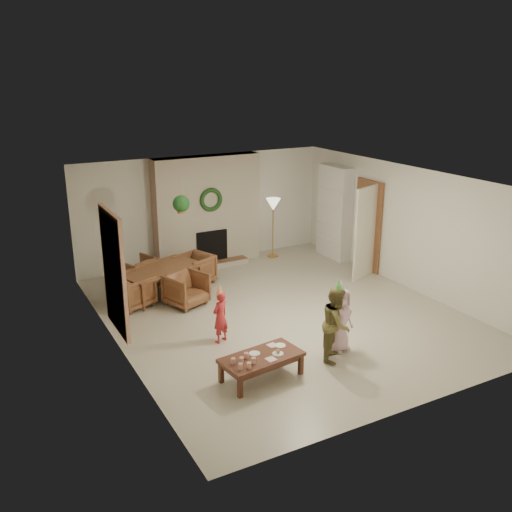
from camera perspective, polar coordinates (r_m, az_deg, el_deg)
floor at (r=10.49m, az=2.49°, el=-5.81°), size 7.00×7.00×0.00m
ceiling at (r=9.75m, az=2.69°, el=7.73°), size 7.00×7.00×0.00m
wall_back at (r=13.07m, az=-5.32°, el=4.77°), size 7.00×0.00×7.00m
wall_front at (r=7.47m, az=16.56°, el=-6.45°), size 7.00×0.00×7.00m
wall_left at (r=8.96m, az=-14.13°, el=-2.05°), size 0.00×7.00×7.00m
wall_right at (r=11.82m, az=15.20°, el=2.76°), size 0.00×7.00×7.00m
fireplace_mass at (r=12.89m, az=-4.97°, el=4.60°), size 2.50×0.40×2.50m
fireplace_hearth at (r=12.91m, az=-4.20°, el=-0.86°), size 1.60×0.30×0.12m
fireplace_firebox at (r=12.94m, az=-4.55°, el=0.99°), size 0.75×0.12×0.75m
fireplace_wreath at (r=12.61m, az=-4.59°, el=5.71°), size 0.54×0.10×0.54m
floor_lamp_base at (r=13.64m, az=1.71°, el=0.04°), size 0.27×0.27×0.03m
floor_lamp_post at (r=13.46m, az=1.74°, el=2.68°), size 0.03×0.03×1.29m
floor_lamp_shade at (r=13.30m, az=1.76°, el=5.25°), size 0.34×0.34×0.29m
bookshelf_carcass at (r=13.46m, az=7.97°, el=4.42°), size 0.30×1.00×2.20m
bookshelf_shelf_a at (r=13.61m, az=7.79°, el=1.75°), size 0.30×0.92×0.03m
bookshelf_shelf_b at (r=13.51m, az=7.86°, el=3.38°), size 0.30×0.92×0.03m
bookshelf_shelf_c at (r=13.41m, az=7.93°, el=5.03°), size 0.30×0.92×0.03m
bookshelf_shelf_d at (r=13.33m, az=8.01°, el=6.70°), size 0.30×0.92×0.03m
books_row_lower at (r=13.45m, az=8.12°, el=2.15°), size 0.20×0.40×0.24m
books_row_mid at (r=13.50m, az=7.69°, el=3.99°), size 0.20×0.44×0.24m
books_row_upper at (r=13.29m, az=8.14°, el=5.48°), size 0.20×0.36×0.22m
door_frame at (r=12.71m, az=11.31°, el=3.05°), size 0.05×0.86×2.04m
door_leaf at (r=12.20m, az=11.04°, el=2.33°), size 0.77×0.32×2.00m
curtain_panel at (r=9.15m, az=-14.21°, el=-1.63°), size 0.06×1.20×2.00m
dining_table at (r=11.33m, az=-9.55°, el=-2.62°), size 1.85×1.44×0.58m
dining_chair_near at (r=10.81m, az=-7.09°, el=-3.37°), size 0.88×0.90×0.64m
dining_chair_far at (r=11.85m, az=-11.81°, el=-1.67°), size 0.88×0.90×0.64m
dining_chair_left at (r=10.91m, az=-12.44°, el=-3.48°), size 0.90×0.88×0.64m
dining_chair_right at (r=11.88m, az=-6.26°, el=-1.33°), size 0.90×0.88×0.64m
hanging_plant_cord at (r=10.59m, az=-7.66°, el=6.50°), size 0.01×0.01×0.70m
hanging_plant_pot at (r=10.66m, az=-7.58°, el=4.66°), size 0.16×0.16×0.12m
hanging_plant_foliage at (r=10.64m, az=-7.61°, el=5.29°), size 0.32×0.32×0.32m
coffee_table_top at (r=8.25m, az=0.56°, el=-10.25°), size 1.26×0.74×0.06m
coffee_table_apron at (r=8.28m, az=0.56°, el=-10.64°), size 1.16×0.64×0.07m
coffee_leg_fl at (r=7.90m, az=-1.63°, el=-13.20°), size 0.07×0.07×0.31m
coffee_leg_fr at (r=8.46m, az=4.57°, el=-10.93°), size 0.07×0.07×0.31m
coffee_leg_bl at (r=8.25m, az=-3.56°, el=-11.75°), size 0.07×0.07×0.31m
coffee_leg_br at (r=8.79m, az=2.50°, el=-9.70°), size 0.07×0.07×0.31m
cup_a at (r=7.88m, az=-1.58°, el=-11.12°), size 0.07×0.07×0.08m
cup_b at (r=8.02m, az=-2.33°, el=-10.60°), size 0.07×0.07×0.08m
cup_c at (r=7.90m, az=-0.71°, el=-11.03°), size 0.07×0.07×0.08m
cup_d at (r=8.04m, az=-1.48°, el=-10.51°), size 0.07×0.07×0.08m
cup_e at (r=8.02m, az=-0.25°, el=-10.56°), size 0.07×0.07×0.08m
cup_f at (r=8.15m, az=-1.01°, el=-10.06°), size 0.07×0.07×0.08m
plate_a at (r=8.29m, az=-0.15°, el=-9.86°), size 0.18×0.18×0.01m
plate_b at (r=8.29m, az=2.24°, el=-9.86°), size 0.18×0.18×0.01m
plate_c at (r=8.52m, az=2.47°, el=-9.05°), size 0.18×0.18×0.01m
food_scoop at (r=8.27m, az=2.25°, el=-9.64°), size 0.07×0.07×0.06m
napkin_left at (r=8.14m, az=1.53°, el=-10.42°), size 0.15×0.15×0.01m
napkin_right at (r=8.52m, az=1.67°, el=-9.04°), size 0.15×0.15×0.01m
child_red at (r=9.27m, az=-3.64°, el=-6.19°), size 0.38×0.32×0.89m
party_hat_red at (r=9.08m, az=-3.70°, el=-3.43°), size 0.13×0.13×0.17m
child_plaid at (r=8.77m, az=8.17°, el=-6.79°), size 0.72×0.72×1.18m
party_hat_plaid at (r=8.53m, az=8.36°, el=-2.93°), size 0.18×0.18×0.19m
child_pink at (r=9.05m, az=8.52°, el=-6.42°), size 0.59×0.47×1.06m
party_hat_pink at (r=8.83m, az=8.70°, el=-3.06°), size 0.15×0.15×0.19m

